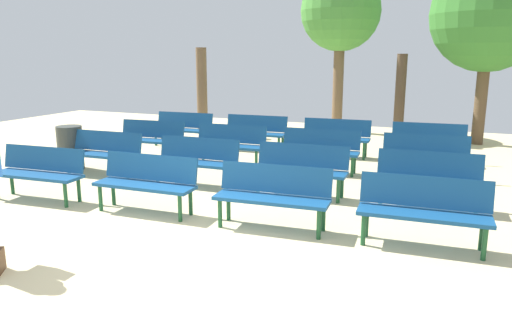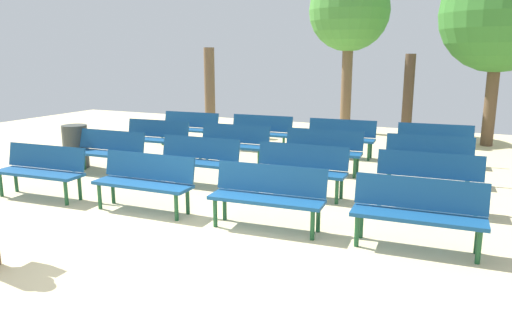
{
  "view_description": "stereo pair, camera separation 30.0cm",
  "coord_description": "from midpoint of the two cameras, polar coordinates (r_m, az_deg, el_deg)",
  "views": [
    {
      "loc": [
        3.2,
        -4.35,
        2.37
      ],
      "look_at": [
        0.0,
        3.31,
        0.55
      ],
      "focal_mm": 33.67,
      "sensor_mm": 36.0,
      "label": 1
    },
    {
      "loc": [
        3.48,
        -4.23,
        2.37
      ],
      "look_at": [
        0.0,
        3.31,
        0.55
      ],
      "focal_mm": 33.67,
      "sensor_mm": 36.0,
      "label": 2
    }
  ],
  "objects": [
    {
      "name": "bench_r0_c0",
      "position": [
        8.81,
        -23.24,
        -0.89
      ],
      "size": [
        1.63,
        0.59,
        0.87
      ],
      "rotation": [
        0.0,
        0.0,
        0.07
      ],
      "color": "navy",
      "rests_on": "ground_plane"
    },
    {
      "name": "tree_3",
      "position": [
        15.34,
        11.61,
        16.84
      ],
      "size": [
        2.42,
        2.42,
        4.88
      ],
      "color": "brown",
      "rests_on": "ground_plane"
    },
    {
      "name": "ground_plane",
      "position": [
        5.94,
        -12.26,
        -11.48
      ],
      "size": [
        24.0,
        24.0,
        0.0
      ],
      "primitive_type": "plane",
      "color": "beige"
    },
    {
      "name": "tree_0",
      "position": [
        13.8,
        18.2,
        6.91
      ],
      "size": [
        0.28,
        0.28,
        2.4
      ],
      "color": "#4C3A28",
      "rests_on": "ground_plane"
    },
    {
      "name": "tree_2",
      "position": [
        14.15,
        27.55,
        15.1
      ],
      "size": [
        2.96,
        2.96,
        4.87
      ],
      "color": "brown",
      "rests_on": "ground_plane"
    },
    {
      "name": "bench_r1_c2",
      "position": [
        8.22,
        6.33,
        -0.83
      ],
      "size": [
        1.61,
        0.53,
        0.87
      ],
      "rotation": [
        0.0,
        0.0,
        0.03
      ],
      "color": "navy",
      "rests_on": "ground_plane"
    },
    {
      "name": "bench_r1_c0",
      "position": [
        10.1,
        -16.42,
        1.21
      ],
      "size": [
        1.62,
        0.55,
        0.87
      ],
      "rotation": [
        0.0,
        0.0,
        0.04
      ],
      "color": "navy",
      "rests_on": "ground_plane"
    },
    {
      "name": "bench_r0_c2",
      "position": [
        6.66,
        2.72,
        -3.93
      ],
      "size": [
        1.63,
        0.59,
        0.87
      ],
      "rotation": [
        0.0,
        0.0,
        0.07
      ],
      "color": "navy",
      "rests_on": "ground_plane"
    },
    {
      "name": "bench_r1_c3",
      "position": [
        8.0,
        20.83,
        -1.96
      ],
      "size": [
        1.62,
        0.57,
        0.87
      ],
      "rotation": [
        0.0,
        0.0,
        0.05
      ],
      "color": "navy",
      "rests_on": "ground_plane"
    },
    {
      "name": "tree_1",
      "position": [
        14.79,
        -4.94,
        8.16
      ],
      "size": [
        0.32,
        0.32,
        2.59
      ],
      "color": "brown",
      "rests_on": "ground_plane"
    },
    {
      "name": "trash_bin",
      "position": [
        10.89,
        -19.9,
        1.52
      ],
      "size": [
        0.52,
        0.52,
        0.92
      ],
      "primitive_type": "cylinder",
      "color": "#383D38",
      "rests_on": "ground_plane"
    },
    {
      "name": "bench_r1_c1",
      "position": [
        8.94,
        -6.02,
        0.26
      ],
      "size": [
        1.61,
        0.53,
        0.87
      ],
      "rotation": [
        0.0,
        0.0,
        0.03
      ],
      "color": "navy",
      "rests_on": "ground_plane"
    },
    {
      "name": "bench_r3_c0",
      "position": [
        12.91,
        -7.28,
        3.96
      ],
      "size": [
        1.62,
        0.56,
        0.87
      ],
      "rotation": [
        0.0,
        0.0,
        0.05
      ],
      "color": "navy",
      "rests_on": "ground_plane"
    },
    {
      "name": "bench_r2_c3",
      "position": [
        9.7,
        20.68,
        0.47
      ],
      "size": [
        1.63,
        0.61,
        0.87
      ],
      "rotation": [
        0.0,
        0.0,
        0.08
      ],
      "color": "navy",
      "rests_on": "ground_plane"
    },
    {
      "name": "bench_r0_c3",
      "position": [
        6.34,
        20.0,
        -5.54
      ],
      "size": [
        1.62,
        0.57,
        0.87
      ],
      "rotation": [
        0.0,
        0.0,
        0.06
      ],
      "color": "navy",
      "rests_on": "ground_plane"
    },
    {
      "name": "bench_r0_c1",
      "position": [
        7.56,
        -11.96,
        -2.2
      ],
      "size": [
        1.62,
        0.54,
        0.87
      ],
      "rotation": [
        0.0,
        0.0,
        0.03
      ],
      "color": "navy",
      "rests_on": "ground_plane"
    },
    {
      "name": "bench_r3_c3",
      "position": [
        11.36,
        21.15,
        2.08
      ],
      "size": [
        1.63,
        0.6,
        0.87
      ],
      "rotation": [
        0.0,
        0.0,
        0.08
      ],
      "color": "navy",
      "rests_on": "ground_plane"
    },
    {
      "name": "bench_r2_c2",
      "position": [
        9.92,
        8.8,
        1.38
      ],
      "size": [
        1.63,
        0.59,
        0.87
      ],
      "rotation": [
        0.0,
        0.0,
        0.07
      ],
      "color": "navy",
      "rests_on": "ground_plane"
    },
    {
      "name": "bench_r2_c0",
      "position": [
        11.45,
        -11.09,
        2.76
      ],
      "size": [
        1.63,
        0.61,
        0.87
      ],
      "rotation": [
        0.0,
        0.0,
        0.08
      ],
      "color": "navy",
      "rests_on": "ground_plane"
    },
    {
      "name": "bench_r3_c2",
      "position": [
        11.56,
        10.78,
        2.86
      ],
      "size": [
        1.62,
        0.57,
        0.87
      ],
      "rotation": [
        0.0,
        0.0,
        0.06
      ],
      "color": "navy",
      "rests_on": "ground_plane"
    },
    {
      "name": "bench_r2_c1",
      "position": [
        10.52,
        -1.9,
        2.14
      ],
      "size": [
        1.62,
        0.56,
        0.87
      ],
      "rotation": [
        0.0,
        0.0,
        0.05
      ],
      "color": "navy",
      "rests_on": "ground_plane"
    },
    {
      "name": "bench_r3_c1",
      "position": [
        12.13,
        1.25,
        3.52
      ],
      "size": [
        1.62,
        0.56,
        0.87
      ],
      "rotation": [
        0.0,
        0.0,
        0.05
      ],
      "color": "navy",
      "rests_on": "ground_plane"
    }
  ]
}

